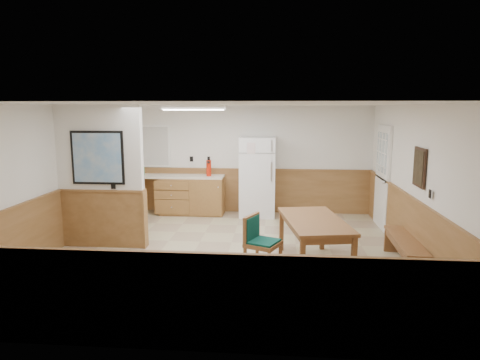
# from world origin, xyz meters

# --- Properties ---
(ground) EXTENTS (6.00, 6.00, 0.00)m
(ground) POSITION_xyz_m (0.00, 0.00, 0.00)
(ground) COLOR tan
(ground) RESTS_ON ground
(ceiling) EXTENTS (6.00, 6.00, 0.02)m
(ceiling) POSITION_xyz_m (0.00, 0.00, 2.50)
(ceiling) COLOR white
(ceiling) RESTS_ON back_wall
(back_wall) EXTENTS (6.00, 0.02, 2.50)m
(back_wall) POSITION_xyz_m (0.00, 3.00, 1.25)
(back_wall) COLOR white
(back_wall) RESTS_ON ground
(right_wall) EXTENTS (0.02, 6.00, 2.50)m
(right_wall) POSITION_xyz_m (3.00, 0.00, 1.25)
(right_wall) COLOR white
(right_wall) RESTS_ON ground
(left_wall) EXTENTS (0.02, 6.00, 2.50)m
(left_wall) POSITION_xyz_m (-3.00, 0.00, 1.25)
(left_wall) COLOR white
(left_wall) RESTS_ON ground
(wainscot_back) EXTENTS (6.00, 0.04, 1.00)m
(wainscot_back) POSITION_xyz_m (0.00, 2.98, 0.50)
(wainscot_back) COLOR #9B6C3E
(wainscot_back) RESTS_ON ground
(wainscot_right) EXTENTS (0.04, 6.00, 1.00)m
(wainscot_right) POSITION_xyz_m (2.98, 0.00, 0.50)
(wainscot_right) COLOR #9B6C3E
(wainscot_right) RESTS_ON ground
(wainscot_left) EXTENTS (0.04, 6.00, 1.00)m
(wainscot_left) POSITION_xyz_m (-2.98, 0.00, 0.50)
(wainscot_left) COLOR #9B6C3E
(wainscot_left) RESTS_ON ground
(partition_wall) EXTENTS (1.50, 0.20, 2.50)m
(partition_wall) POSITION_xyz_m (-2.25, 0.19, 1.23)
(partition_wall) COLOR white
(partition_wall) RESTS_ON ground
(kitchen_counter) EXTENTS (2.20, 0.61, 1.00)m
(kitchen_counter) POSITION_xyz_m (-1.21, 2.68, 0.46)
(kitchen_counter) COLOR olive
(kitchen_counter) RESTS_ON ground
(exterior_door) EXTENTS (0.07, 1.02, 2.15)m
(exterior_door) POSITION_xyz_m (2.96, 1.90, 1.05)
(exterior_door) COLOR white
(exterior_door) RESTS_ON ground
(kitchen_window) EXTENTS (0.80, 0.04, 1.00)m
(kitchen_window) POSITION_xyz_m (-2.10, 2.98, 1.55)
(kitchen_window) COLOR white
(kitchen_window) RESTS_ON back_wall
(wall_painting) EXTENTS (0.04, 0.50, 0.60)m
(wall_painting) POSITION_xyz_m (2.97, -0.30, 1.55)
(wall_painting) COLOR black
(wall_painting) RESTS_ON right_wall
(fluorescent_fixture) EXTENTS (1.20, 0.30, 0.09)m
(fluorescent_fixture) POSITION_xyz_m (-0.80, 1.30, 2.45)
(fluorescent_fixture) COLOR white
(fluorescent_fixture) RESTS_ON ceiling
(refrigerator) EXTENTS (0.80, 0.72, 1.80)m
(refrigerator) POSITION_xyz_m (0.38, 2.63, 0.90)
(refrigerator) COLOR white
(refrigerator) RESTS_ON ground
(dining_table) EXTENTS (1.12, 1.81, 0.75)m
(dining_table) POSITION_xyz_m (1.39, -0.48, 0.66)
(dining_table) COLOR brown
(dining_table) RESTS_ON ground
(dining_bench) EXTENTS (0.42, 1.59, 0.45)m
(dining_bench) POSITION_xyz_m (2.80, -0.42, 0.34)
(dining_bench) COLOR brown
(dining_bench) RESTS_ON ground
(dining_chair) EXTENTS (0.76, 0.65, 0.85)m
(dining_chair) POSITION_xyz_m (0.54, -0.72, 0.49)
(dining_chair) COLOR brown
(dining_chair) RESTS_ON ground
(fire_extinguisher) EXTENTS (0.11, 0.11, 0.45)m
(fire_extinguisher) POSITION_xyz_m (-0.74, 2.66, 1.10)
(fire_extinguisher) COLOR red
(fire_extinguisher) RESTS_ON kitchen_counter
(soap_bottle) EXTENTS (0.08, 0.08, 0.20)m
(soap_bottle) POSITION_xyz_m (-2.29, 2.68, 1.00)
(soap_bottle) COLOR #178133
(soap_bottle) RESTS_ON kitchen_counter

